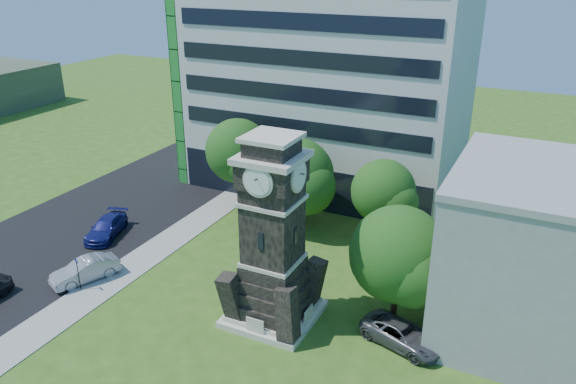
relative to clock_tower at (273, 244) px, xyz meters
The scene contains 14 objects.
ground 6.39m from the clock_tower, 146.32° to the right, with size 160.00×160.00×0.00m, color #315518.
sidewalk 13.88m from the clock_tower, 166.50° to the left, with size 3.00×70.00×0.06m, color gray.
street 21.86m from the clock_tower, behind, with size 14.00×80.00×0.02m, color black.
clock_tower is the anchor object (origin of this frame).
office_tall 26.21m from the clock_tower, 104.57° to the left, with size 26.20×15.11×28.60m.
car_street_mid 15.02m from the clock_tower, behind, with size 1.68×4.81×1.59m, color gray.
car_street_north 18.73m from the clock_tower, 167.40° to the left, with size 2.11×5.19×1.51m, color navy.
car_east_lot 9.45m from the clock_tower, ahead, with size 2.38×5.17×1.44m, color #505156.
park_bench 4.81m from the clock_tower, ahead, with size 2.05×0.55×1.06m.
street_sign 14.46m from the clock_tower, 166.99° to the right, with size 0.59×0.06×2.44m.
tree_nw 16.49m from the clock_tower, 128.06° to the left, with size 6.24×5.67×8.71m.
tree_nc 13.11m from the clock_tower, 108.76° to the left, with size 6.93×6.30×7.91m.
tree_ne 13.11m from the clock_tower, 75.98° to the left, with size 5.59×5.09×7.13m.
tree_east 7.82m from the clock_tower, 24.71° to the left, with size 6.71×6.10×7.72m.
Camera 1 is at (17.22, -24.87, 21.50)m, focal length 35.00 mm.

